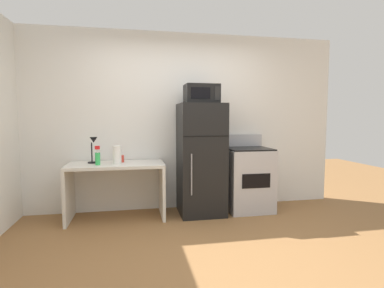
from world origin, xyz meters
TOP-DOWN VIEW (x-y plane):
  - ground_plane at (0.00, 0.00)m, footprint 12.00×12.00m
  - wall_back_white at (0.00, 1.70)m, footprint 5.00×0.10m
  - desk at (-0.86, 1.32)m, footprint 1.26×0.62m
  - desk_lamp at (-1.16, 1.39)m, footprint 0.14×0.12m
  - paper_towel_roll at (-0.84, 1.27)m, footprint 0.11×0.11m
  - spray_bottle at (-1.08, 1.22)m, footprint 0.06×0.06m
  - coffee_mug at (-0.80, 1.42)m, footprint 0.08×0.08m
  - refrigerator at (0.31, 1.32)m, footprint 0.62×0.65m
  - microwave at (0.31, 1.30)m, footprint 0.46×0.35m
  - oven_range at (1.02, 1.33)m, footprint 0.64×0.61m

SIDE VIEW (x-z plane):
  - ground_plane at x=0.00m, z-range 0.00..0.00m
  - oven_range at x=1.02m, z-range -0.08..1.02m
  - desk at x=-0.86m, z-range 0.16..0.91m
  - refrigerator at x=0.31m, z-range 0.00..1.56m
  - coffee_mug at x=-0.80m, z-range 0.75..0.84m
  - spray_bottle at x=-1.08m, z-range 0.72..0.97m
  - paper_towel_roll at x=-0.84m, z-range 0.75..0.99m
  - desk_lamp at x=-1.16m, z-range 0.81..1.17m
  - wall_back_white at x=0.00m, z-range 0.00..2.60m
  - microwave at x=0.31m, z-range 1.56..1.82m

